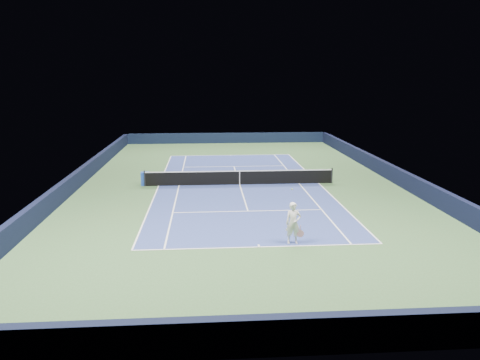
{
  "coord_description": "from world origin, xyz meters",
  "views": [
    {
      "loc": [
        -2.24,
        -30.99,
        7.36
      ],
      "look_at": [
        -0.19,
        -3.0,
        1.0
      ],
      "focal_mm": 35.0,
      "sensor_mm": 36.0,
      "label": 1
    }
  ],
  "objects": [
    {
      "name": "sideline_singles_left",
      "position": [
        -4.12,
        0.0,
        0.01
      ],
      "size": [
        0.08,
        23.77,
        0.0
      ],
      "primitive_type": "cube",
      "color": "white",
      "rests_on": "ground"
    },
    {
      "name": "service_line_far",
      "position": [
        0.0,
        6.4,
        0.01
      ],
      "size": [
        8.23,
        0.08,
        0.0
      ],
      "primitive_type": "cube",
      "color": "white",
      "rests_on": "ground"
    },
    {
      "name": "tennis_player",
      "position": [
        1.55,
        -11.51,
        0.94
      ],
      "size": [
        0.83,
        1.26,
        2.26
      ],
      "color": "white",
      "rests_on": "ground"
    },
    {
      "name": "center_mark_far",
      "position": [
        0.0,
        11.73,
        0.01
      ],
      "size": [
        0.08,
        0.3,
        0.0
      ],
      "primitive_type": "cube",
      "color": "white",
      "rests_on": "ground"
    },
    {
      "name": "wall_right",
      "position": [
        10.82,
        0.0,
        0.55
      ],
      "size": [
        0.35,
        40.0,
        1.1
      ],
      "primitive_type": "cube",
      "color": "black",
      "rests_on": "ground"
    },
    {
      "name": "sponsor_cube",
      "position": [
        -6.4,
        0.29,
        0.45
      ],
      "size": [
        0.6,
        0.52,
        0.9
      ],
      "color": "#1B41A7",
      "rests_on": "ground"
    },
    {
      "name": "service_line_near",
      "position": [
        0.0,
        -6.4,
        0.01
      ],
      "size": [
        8.23,
        0.08,
        0.0
      ],
      "primitive_type": "cube",
      "color": "white",
      "rests_on": "ground"
    },
    {
      "name": "sideline_doubles_left",
      "position": [
        -5.49,
        0.0,
        0.01
      ],
      "size": [
        0.08,
        23.77,
        0.0
      ],
      "primitive_type": "cube",
      "color": "white",
      "rests_on": "ground"
    },
    {
      "name": "court_surface",
      "position": [
        0.0,
        0.0,
        0.0
      ],
      "size": [
        10.97,
        23.77,
        0.01
      ],
      "primitive_type": "cube",
      "color": "navy",
      "rests_on": "ground"
    },
    {
      "name": "wall_far",
      "position": [
        0.0,
        19.82,
        0.55
      ],
      "size": [
        22.0,
        0.35,
        1.1
      ],
      "primitive_type": "cube",
      "color": "black",
      "rests_on": "ground"
    },
    {
      "name": "ground",
      "position": [
        0.0,
        0.0,
        0.0
      ],
      "size": [
        40.0,
        40.0,
        0.0
      ],
      "primitive_type": "plane",
      "color": "#35562E",
      "rests_on": "ground"
    },
    {
      "name": "center_mark_near",
      "position": [
        0.0,
        -11.73,
        0.01
      ],
      "size": [
        0.08,
        0.3,
        0.0
      ],
      "primitive_type": "cube",
      "color": "white",
      "rests_on": "ground"
    },
    {
      "name": "sideline_singles_right",
      "position": [
        4.12,
        0.0,
        0.01
      ],
      "size": [
        0.08,
        23.77,
        0.0
      ],
      "primitive_type": "cube",
      "color": "white",
      "rests_on": "ground"
    },
    {
      "name": "tennis_net",
      "position": [
        0.0,
        0.0,
        0.5
      ],
      "size": [
        12.9,
        0.1,
        1.07
      ],
      "color": "black",
      "rests_on": "ground"
    },
    {
      "name": "center_service_line",
      "position": [
        0.0,
        0.0,
        0.01
      ],
      "size": [
        0.08,
        12.8,
        0.0
      ],
      "primitive_type": "cube",
      "color": "white",
      "rests_on": "ground"
    },
    {
      "name": "sideline_doubles_right",
      "position": [
        5.49,
        0.0,
        0.01
      ],
      "size": [
        0.08,
        23.77,
        0.0
      ],
      "primitive_type": "cube",
      "color": "white",
      "rests_on": "ground"
    },
    {
      "name": "wall_near",
      "position": [
        0.0,
        -19.82,
        0.55
      ],
      "size": [
        22.0,
        0.35,
        1.1
      ],
      "primitive_type": "cube",
      "color": "black",
      "rests_on": "ground"
    },
    {
      "name": "baseline_far",
      "position": [
        0.0,
        11.88,
        0.01
      ],
      "size": [
        10.97,
        0.08,
        0.0
      ],
      "primitive_type": "cube",
      "color": "white",
      "rests_on": "ground"
    },
    {
      "name": "wall_left",
      "position": [
        -10.82,
        0.0,
        0.55
      ],
      "size": [
        0.35,
        40.0,
        1.1
      ],
      "primitive_type": "cube",
      "color": "black",
      "rests_on": "ground"
    },
    {
      "name": "baseline_near",
      "position": [
        0.0,
        -11.88,
        0.01
      ],
      "size": [
        10.97,
        0.08,
        0.0
      ],
      "primitive_type": "cube",
      "color": "white",
      "rests_on": "ground"
    }
  ]
}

